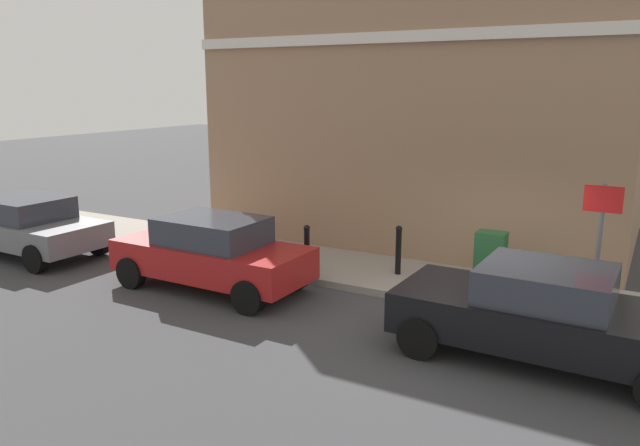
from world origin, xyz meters
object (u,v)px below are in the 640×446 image
car_red (212,252)px  street_sign (600,231)px  car_grey (28,226)px  car_black (544,313)px  bollard_far_kerb (307,248)px  utility_cabinet (490,264)px  bollard_near_cabinet (398,248)px

car_red → street_sign: bearing=-165.9°
car_red → car_grey: size_ratio=1.00×
car_black → car_red: size_ratio=1.08×
bollard_far_kerb → car_red: bearing=136.3°
utility_cabinet → bollard_far_kerb: utility_cabinet is taller
car_black → car_red: car_red is taller
bollard_near_cabinet → utility_cabinet: bearing=-93.0°
car_black → bollard_far_kerb: bearing=-16.5°
utility_cabinet → bollard_far_kerb: size_ratio=1.11×
bollard_near_cabinet → street_sign: size_ratio=0.45×
car_black → utility_cabinet: bearing=-58.6°
bollard_near_cabinet → street_sign: (-0.65, -3.81, 0.96)m
utility_cabinet → bollard_near_cabinet: bearing=87.0°
utility_cabinet → street_sign: (-0.55, -1.89, 0.98)m
car_black → bollard_near_cabinet: bearing=-35.7°
car_grey → bollard_near_cabinet: size_ratio=3.87×
car_grey → street_sign: (1.85, -12.32, 0.94)m
car_grey → car_black: bearing=-178.8°
car_grey → bollard_near_cabinet: bearing=-162.6°
bollard_far_kerb → street_sign: bearing=-87.5°
car_red → car_black: bearing=179.0°
utility_cabinet → car_black: bearing=-149.7°
utility_cabinet → bollard_near_cabinet: 1.92m
car_black → bollard_near_cabinet: (2.47, 3.31, -0.03)m
car_black → bollard_far_kerb: car_black is taller
car_grey → bollard_far_kerb: car_grey is taller
bollard_near_cabinet → car_grey: bearing=106.4°
bollard_far_kerb → utility_cabinet: bearing=-77.7°
car_grey → street_sign: street_sign is taller
car_red → street_sign: size_ratio=1.75×
street_sign → car_grey: bearing=98.5°
car_red → bollard_near_cabinet: (2.30, -3.04, -0.06)m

